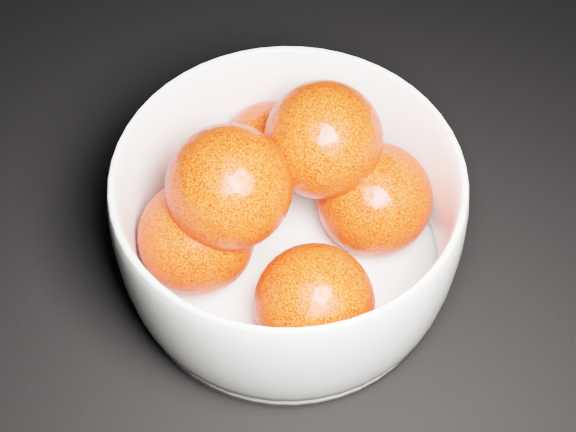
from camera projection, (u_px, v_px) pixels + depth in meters
The scene contains 2 objects.
bowl at pixel (288, 221), 0.56m from camera, with size 0.24×0.24×0.12m.
orange_pile at pixel (286, 203), 0.55m from camera, with size 0.18×0.18×0.13m.
Camera 1 is at (0.40, -0.51, 0.51)m, focal length 50.00 mm.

